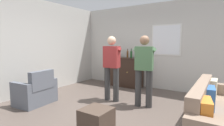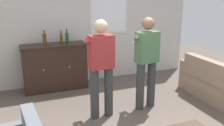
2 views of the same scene
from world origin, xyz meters
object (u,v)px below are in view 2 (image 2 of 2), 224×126
Objects in this scene: bottle_spirits_clear at (67,38)px; person_standing_right at (146,59)px; sideboard_cabinet at (55,67)px; bottle_liquor_amber at (45,39)px; person_standing_left at (101,65)px; bottle_wine_green at (61,39)px.

person_standing_right reaches higher than bottle_spirits_clear.
sideboard_cabinet is at bearing 132.80° from person_standing_right.
bottle_liquor_amber is 0.47m from bottle_spirits_clear.
bottle_spirits_clear is 0.18× the size of person_standing_left.
sideboard_cabinet is at bearing 171.58° from bottle_wine_green.
bottle_spirits_clear is (0.13, 0.02, 0.00)m from bottle_wine_green.
bottle_wine_green is at bearing -2.14° from bottle_liquor_amber.
person_standing_left is at bearing -76.64° from bottle_wine_green.
person_standing_left is 0.87m from person_standing_right.
person_standing_left reaches higher than bottle_wine_green.
person_standing_right reaches higher than sideboard_cabinet.
bottle_liquor_amber is at bearing 177.86° from bottle_wine_green.
person_standing_right is at bearing -47.20° from sideboard_cabinet.
sideboard_cabinet is at bearing 108.85° from person_standing_left.
bottle_liquor_amber is 0.18× the size of person_standing_left.
person_standing_right is (1.11, -1.52, -0.20)m from bottle_spirits_clear.
bottle_spirits_clear is (0.30, -0.00, 0.63)m from sideboard_cabinet.
sideboard_cabinet is 0.66m from bottle_liquor_amber.
sideboard_cabinet is 4.68× the size of bottle_wine_green.
bottle_wine_green is (0.17, -0.02, 0.62)m from sideboard_cabinet.
bottle_liquor_amber is (-0.18, -0.01, 0.63)m from sideboard_cabinet.
bottle_spirits_clear is (0.47, 0.01, -0.01)m from bottle_liquor_amber.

